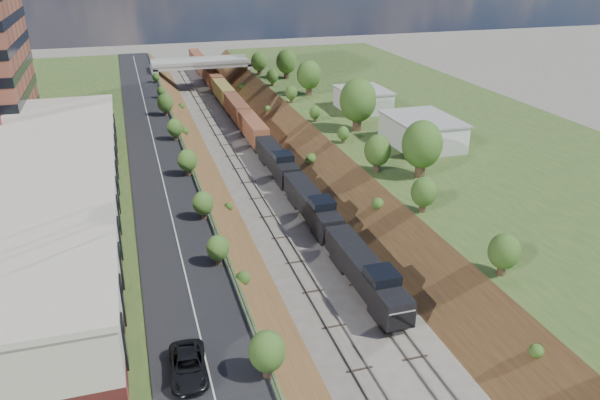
{
  "coord_description": "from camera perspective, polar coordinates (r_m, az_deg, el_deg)",
  "views": [
    {
      "loc": [
        -18.91,
        -24.17,
        32.88
      ],
      "look_at": [
        -0.98,
        34.94,
        6.0
      ],
      "focal_mm": 35.0,
      "sensor_mm": 36.0,
      "label": 1
    }
  ],
  "objects": [
    {
      "name": "tree_right_large",
      "position": [
        77.2,
        11.82,
        5.29
      ],
      "size": [
        5.25,
        5.25,
        7.61
      ],
      "color": "#473323",
      "rests_on": "platform_right"
    },
    {
      "name": "rail_left_track",
      "position": [
        91.8,
        -5.52,
        2.47
      ],
      "size": [
        1.58,
        180.0,
        0.18
      ],
      "primitive_type": "cube",
      "color": "gray",
      "rests_on": "ground"
    },
    {
      "name": "freight_train",
      "position": [
        120.52,
        -6.11,
        8.77
      ],
      "size": [
        2.83,
        144.85,
        4.55
      ],
      "color": "black",
      "rests_on": "ground"
    },
    {
      "name": "tree_left_crest",
      "position": [
        51.67,
        -6.73,
        -6.67
      ],
      "size": [
        2.45,
        2.45,
        3.55
      ],
      "color": "#473323",
      "rests_on": "platform_left"
    },
    {
      "name": "road",
      "position": [
        88.72,
        -13.84,
        4.54
      ],
      "size": [
        8.0,
        180.0,
        0.1
      ],
      "primitive_type": "cube",
      "color": "black",
      "rests_on": "platform_left"
    },
    {
      "name": "platform_right",
      "position": [
        103.45,
        14.2,
        5.71
      ],
      "size": [
        44.0,
        180.0,
        5.0
      ],
      "primitive_type": "cube",
      "color": "#345020",
      "rests_on": "ground"
    },
    {
      "name": "overpass",
      "position": [
        150.02,
        -9.56,
        12.46
      ],
      "size": [
        24.5,
        8.3,
        7.4
      ],
      "color": "gray",
      "rests_on": "ground"
    },
    {
      "name": "suv",
      "position": [
        43.31,
        -10.84,
        -15.59
      ],
      "size": [
        2.85,
        5.63,
        1.53
      ],
      "primitive_type": "imported",
      "rotation": [
        0.0,
        0.0,
        -0.06
      ],
      "color": "black",
      "rests_on": "road"
    },
    {
      "name": "white_building_near",
      "position": [
        90.94,
        11.8,
        6.48
      ],
      "size": [
        9.0,
        12.0,
        4.0
      ],
      "primitive_type": "cube",
      "color": "silver",
      "rests_on": "platform_right"
    },
    {
      "name": "embankment_right",
      "position": [
        95.19,
        2.53,
        3.28
      ],
      "size": [
        10.0,
        180.0,
        10.0
      ],
      "primitive_type": "cube",
      "rotation": [
        0.0,
        0.79,
        0.0
      ],
      "color": "brown",
      "rests_on": "ground"
    },
    {
      "name": "guardrail",
      "position": [
        88.63,
        -11.22,
        5.1
      ],
      "size": [
        0.1,
        171.0,
        0.7
      ],
      "color": "#99999E",
      "rests_on": "platform_left"
    },
    {
      "name": "commercial_building",
      "position": [
        67.4,
        -23.38,
        0.29
      ],
      "size": [
        14.3,
        62.3,
        7.0
      ],
      "color": "maroon",
      "rests_on": "platform_left"
    },
    {
      "name": "rail_right_track",
      "position": [
        92.86,
        -2.37,
        2.82
      ],
      "size": [
        1.58,
        180.0,
        0.18
      ],
      "primitive_type": "cube",
      "color": "gray",
      "rests_on": "ground"
    },
    {
      "name": "white_building_far",
      "position": [
        109.88,
        6.16,
        9.65
      ],
      "size": [
        8.0,
        10.0,
        3.6
      ],
      "primitive_type": "cube",
      "color": "silver",
      "rests_on": "platform_right"
    },
    {
      "name": "embankment_left",
      "position": [
        90.71,
        -10.71,
        1.84
      ],
      "size": [
        10.0,
        180.0,
        10.0
      ],
      "primitive_type": "cube",
      "rotation": [
        0.0,
        0.79,
        0.0
      ],
      "color": "brown",
      "rests_on": "ground"
    },
    {
      "name": "platform_left",
      "position": [
        90.59,
        -24.75,
        1.68
      ],
      "size": [
        44.0,
        180.0,
        5.0
      ],
      "primitive_type": "cube",
      "color": "#345020",
      "rests_on": "ground"
    }
  ]
}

